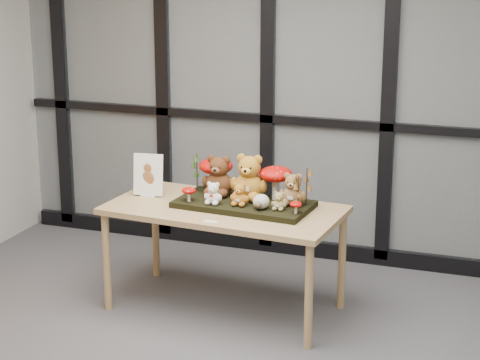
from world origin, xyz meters
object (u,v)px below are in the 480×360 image
at_px(bear_brown_medium, 219,173).
at_px(bear_white_bow, 213,192).
at_px(diorama_tray, 244,204).
at_px(bear_beige_small, 279,200).
at_px(bear_pooh_yellow, 249,174).
at_px(bear_small_yellow, 240,193).
at_px(display_table, 224,217).
at_px(mushroom_back_right, 276,181).
at_px(mushroom_front_left, 189,194).
at_px(plush_cream_hedgehog, 261,201).
at_px(bear_tan_back, 293,187).
at_px(mushroom_front_right, 296,207).
at_px(mushroom_back_left, 216,173).
at_px(sign_holder, 148,177).

xyz_separation_m(bear_brown_medium, bear_white_bow, (0.04, -0.20, -0.07)).
relative_size(diorama_tray, bear_beige_small, 6.73).
bearing_deg(bear_pooh_yellow, bear_small_yellow, -88.80).
height_order(bear_white_bow, bear_beige_small, bear_white_bow).
bearing_deg(display_table, mushroom_back_right, 34.05).
height_order(bear_pooh_yellow, mushroom_front_left, bear_pooh_yellow).
bearing_deg(plush_cream_hedgehog, mushroom_back_right, 88.64).
xyz_separation_m(bear_tan_back, mushroom_front_right, (0.07, -0.17, -0.07)).
bearing_deg(bear_pooh_yellow, mushroom_back_left, 168.46).
relative_size(bear_pooh_yellow, mushroom_front_right, 3.85).
bearing_deg(diorama_tray, bear_tan_back, 10.88).
bearing_deg(bear_small_yellow, bear_pooh_yellow, 91.20).
bearing_deg(bear_white_bow, bear_small_yellow, 13.88).
xyz_separation_m(display_table, bear_tan_back, (0.43, 0.08, 0.22)).
bearing_deg(bear_small_yellow, bear_beige_small, 2.48).
xyz_separation_m(diorama_tray, bear_small_yellow, (0.00, -0.08, 0.10)).
distance_m(bear_tan_back, bear_small_yellow, 0.33).
height_order(display_table, plush_cream_hedgehog, plush_cream_hedgehog).
xyz_separation_m(plush_cream_hedgehog, mushroom_front_left, (-0.48, -0.00, -0.00)).
bearing_deg(sign_holder, mushroom_front_left, -26.89).
relative_size(diorama_tray, mushroom_front_left, 8.52).
height_order(plush_cream_hedgehog, mushroom_front_left, plush_cream_hedgehog).
relative_size(mushroom_back_left, mushroom_back_right, 1.05).
xyz_separation_m(plush_cream_hedgehog, mushroom_back_left, (-0.40, 0.26, 0.07)).
distance_m(mushroom_front_left, mushroom_front_right, 0.71).
relative_size(bear_small_yellow, plush_cream_hedgehog, 1.57).
bearing_deg(bear_beige_small, sign_holder, 177.97).
distance_m(bear_pooh_yellow, bear_brown_medium, 0.22).
relative_size(diorama_tray, mushroom_front_right, 10.20).
relative_size(diorama_tray, bear_pooh_yellow, 2.65).
bearing_deg(diorama_tray, mushroom_back_left, 153.47).
relative_size(bear_white_bow, plush_cream_hedgehog, 1.53).
height_order(bear_white_bow, mushroom_front_left, bear_white_bow).
bearing_deg(diorama_tray, mushroom_back_right, 38.46).
relative_size(bear_small_yellow, bear_beige_small, 1.27).
height_order(display_table, bear_brown_medium, bear_brown_medium).
bearing_deg(bear_tan_back, bear_small_yellow, -154.61).
bearing_deg(mushroom_back_left, bear_beige_small, -25.34).
height_order(bear_pooh_yellow, mushroom_back_left, bear_pooh_yellow).
xyz_separation_m(display_table, mushroom_front_left, (-0.22, -0.06, 0.15)).
height_order(bear_small_yellow, bear_white_bow, bear_small_yellow).
relative_size(bear_brown_medium, bear_small_yellow, 1.81).
bearing_deg(diorama_tray, mushroom_front_right, -14.80).
bearing_deg(bear_pooh_yellow, display_table, -132.03).
bearing_deg(bear_small_yellow, mushroom_front_left, -170.70).
xyz_separation_m(bear_white_bow, mushroom_back_right, (0.34, 0.23, 0.04)).
xyz_separation_m(bear_pooh_yellow, bear_tan_back, (0.30, -0.04, -0.05)).
bearing_deg(diorama_tray, mushroom_front_left, -156.90).
distance_m(bear_pooh_yellow, mushroom_front_left, 0.41).
bearing_deg(bear_tan_back, bear_beige_small, -107.42).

